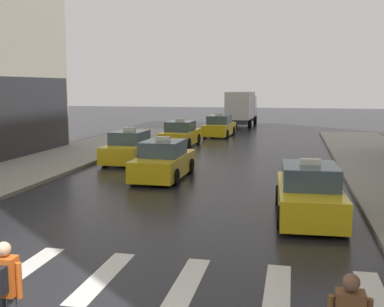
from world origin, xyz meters
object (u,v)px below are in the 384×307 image
box_truck (242,107)px  pedestrian_with_backpack (4,286)px  taxi_lead (309,194)px  taxi_fourth (181,135)px  taxi_third (130,148)px  taxi_fifth (219,127)px  taxi_second (164,161)px

box_truck → pedestrian_with_backpack: (0.70, -40.01, -0.88)m
taxi_lead → taxi_fourth: size_ratio=1.00×
taxi_third → box_truck: size_ratio=0.60×
taxi_third → taxi_fifth: bearing=79.1°
taxi_second → taxi_fifth: bearing=90.8°
taxi_fifth → box_truck: bearing=85.2°
taxi_second → taxi_fifth: (-0.24, 17.41, 0.00)m
taxi_second → taxi_fifth: size_ratio=0.99×
box_truck → taxi_fourth: bearing=-98.6°
taxi_third → box_truck: 22.93m
taxi_fourth → pedestrian_with_backpack: (3.04, -24.42, 0.25)m
taxi_second → pedestrian_with_backpack: (1.21, -13.50, 0.25)m
taxi_fifth → taxi_third: bearing=-100.9°
taxi_third → box_truck: (3.36, 22.66, 1.13)m
taxi_third → taxi_fifth: (2.60, 13.56, 0.00)m
taxi_fourth → taxi_fifth: 6.68m
taxi_lead → pedestrian_with_backpack: bearing=-119.3°
taxi_fourth → box_truck: (2.35, 15.59, 1.13)m
pedestrian_with_backpack → taxi_lead: bearing=60.7°
box_truck → pedestrian_with_backpack: box_truck is taller
taxi_fourth → pedestrian_with_backpack: taxi_fourth is taller
taxi_lead → taxi_third: bearing=134.3°
taxi_third → taxi_fourth: size_ratio=0.99×
taxi_third → taxi_fifth: size_ratio=0.98×
box_truck → taxi_second: bearing=-91.1°
taxi_lead → taxi_fifth: same height
taxi_lead → pedestrian_with_backpack: (-4.70, -8.39, 0.25)m
taxi_fourth → taxi_fifth: same height
taxi_fifth → pedestrian_with_backpack: 30.95m
pedestrian_with_backpack → taxi_third: bearing=103.2°
taxi_lead → taxi_second: 7.81m
taxi_lead → box_truck: 32.10m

